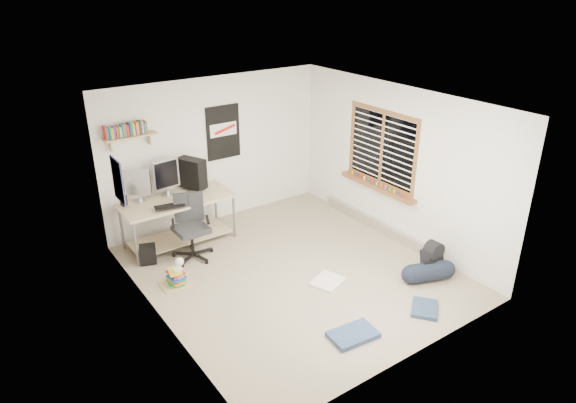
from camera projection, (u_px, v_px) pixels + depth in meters
floor at (292, 272)px, 7.53m from camera, size 4.00×4.50×0.01m
ceiling at (293, 102)px, 6.50m from camera, size 4.00×4.50×0.01m
back_wall at (216, 151)px, 8.70m from camera, size 4.00×0.01×2.50m
left_wall at (153, 232)px, 5.96m from camera, size 0.01×4.50×2.50m
right_wall at (396, 165)px, 8.07m from camera, size 0.01×4.50×2.50m
desk at (179, 222)px, 8.19m from camera, size 1.92×1.42×0.80m
monitor_left at (139, 187)px, 7.84m from camera, size 0.36×0.30×0.42m
monitor_right at (167, 179)px, 8.06m from camera, size 0.45×0.16×0.48m
pc_tower at (192, 173)px, 8.29m from camera, size 0.40×0.51×0.49m
keyboard at (170, 206)px, 7.67m from camera, size 0.46×0.24×0.02m
speaker_left at (124, 201)px, 7.68m from camera, size 0.10×0.10×0.17m
speaker_right at (188, 198)px, 7.76m from camera, size 0.11×0.11×0.17m
office_chair at (191, 229)px, 7.71m from camera, size 0.84×0.84×1.00m
wall_shelf at (130, 136)px, 7.64m from camera, size 0.80×0.22×0.24m
poster_back_wall at (223, 132)px, 8.64m from camera, size 0.62×0.03×0.92m
poster_left_wall at (118, 180)px, 6.77m from camera, size 0.02×0.42×0.60m
window at (381, 148)px, 8.18m from camera, size 0.10×1.50×1.26m
baseboard_heater at (376, 224)px, 8.74m from camera, size 0.08×2.50×0.18m
backpack at (432, 261)px, 7.40m from camera, size 0.31×0.26×0.41m
duffel_bag at (428, 272)px, 7.25m from camera, size 0.36×0.36×0.55m
tshirt at (327, 282)px, 7.24m from camera, size 0.54×0.50×0.04m
jeans_a at (353, 335)px, 6.16m from camera, size 0.61×0.42×0.06m
jeans_b at (425, 309)px, 6.65m from camera, size 0.54×0.52×0.05m
book_stack at (176, 274)px, 7.17m from camera, size 0.50×0.43×0.31m
desk_lamp at (177, 260)px, 7.07m from camera, size 0.19×0.25×0.22m
subwoofer at (148, 254)px, 7.71m from camera, size 0.30×0.30×0.26m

